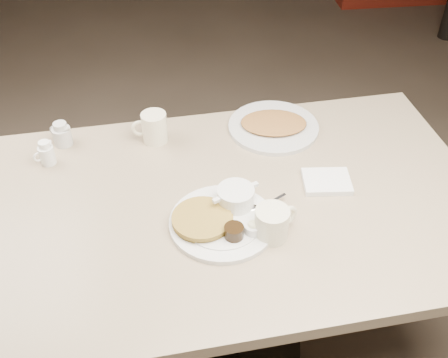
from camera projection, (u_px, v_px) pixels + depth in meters
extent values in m
cube|color=#4C3F33|center=(225.00, 348.00, 2.03)|extent=(7.00, 8.00, 0.02)
cube|color=tan|center=(225.00, 207.00, 1.55)|extent=(1.50, 0.90, 0.04)
cylinder|color=black|center=(225.00, 284.00, 1.78)|extent=(0.14, 0.14, 0.69)
cylinder|color=black|center=(225.00, 345.00, 2.02)|extent=(0.56, 0.56, 0.03)
cylinder|color=silver|center=(222.00, 223.00, 1.46)|extent=(0.37, 0.37, 0.01)
cylinder|color=silver|center=(222.00, 220.00, 1.46)|extent=(0.28, 0.28, 0.00)
cylinder|color=olive|center=(203.00, 220.00, 1.45)|extent=(0.21, 0.21, 0.01)
cylinder|color=olive|center=(202.00, 218.00, 1.44)|extent=(0.21, 0.21, 0.01)
cylinder|color=silver|center=(236.00, 197.00, 1.49)|extent=(0.13, 0.13, 0.05)
cube|color=silver|center=(217.00, 200.00, 1.45)|extent=(0.03, 0.02, 0.01)
cube|color=silver|center=(254.00, 185.00, 1.50)|extent=(0.03, 0.02, 0.01)
ellipsoid|color=white|center=(231.00, 194.00, 1.48)|extent=(0.06, 0.06, 0.03)
ellipsoid|color=white|center=(241.00, 193.00, 1.48)|extent=(0.05, 0.05, 0.02)
cylinder|color=black|center=(234.00, 232.00, 1.40)|extent=(0.07, 0.07, 0.04)
cylinder|color=silver|center=(253.00, 228.00, 1.42)|extent=(0.06, 0.06, 0.03)
ellipsoid|color=#ECECB7|center=(253.00, 225.00, 1.41)|extent=(0.04, 0.04, 0.02)
cube|color=silver|center=(270.00, 203.00, 1.51)|extent=(0.11, 0.06, 0.00)
ellipsoid|color=silver|center=(252.00, 208.00, 1.49)|extent=(0.04, 0.04, 0.01)
cylinder|color=#ECE8C9|center=(272.00, 224.00, 1.41)|extent=(0.12, 0.12, 0.09)
cylinder|color=#29251E|center=(272.00, 213.00, 1.38)|extent=(0.09, 0.09, 0.01)
torus|color=#ECE8C9|center=(287.00, 216.00, 1.43)|extent=(0.07, 0.04, 0.06)
cube|color=white|center=(327.00, 182.00, 1.59)|extent=(0.15, 0.13, 0.02)
cylinder|color=white|center=(155.00, 127.00, 1.72)|extent=(0.09, 0.09, 0.10)
torus|color=white|center=(140.00, 128.00, 1.72)|extent=(0.06, 0.02, 0.06)
cylinder|color=white|center=(47.00, 155.00, 1.65)|extent=(0.05, 0.05, 0.06)
cylinder|color=white|center=(44.00, 145.00, 1.62)|extent=(0.04, 0.04, 0.02)
cone|color=white|center=(50.00, 144.00, 1.63)|extent=(0.02, 0.02, 0.02)
torus|color=white|center=(39.00, 157.00, 1.63)|extent=(0.03, 0.02, 0.03)
cylinder|color=silver|center=(62.00, 136.00, 1.72)|extent=(0.07, 0.07, 0.06)
cylinder|color=silver|center=(60.00, 126.00, 1.70)|extent=(0.05, 0.05, 0.02)
cone|color=silver|center=(66.00, 129.00, 1.69)|extent=(0.03, 0.03, 0.02)
torus|color=silver|center=(55.00, 132.00, 1.73)|extent=(0.04, 0.04, 0.04)
cylinder|color=beige|center=(273.00, 127.00, 1.80)|extent=(0.35, 0.35, 0.01)
ellipsoid|color=olive|center=(274.00, 123.00, 1.79)|extent=(0.24, 0.19, 0.02)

